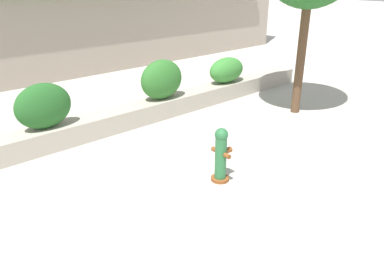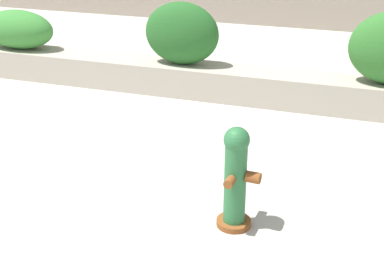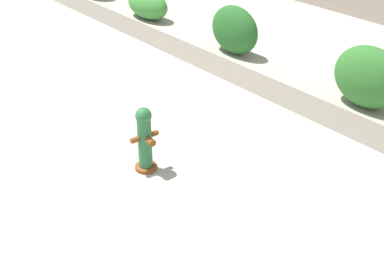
% 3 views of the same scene
% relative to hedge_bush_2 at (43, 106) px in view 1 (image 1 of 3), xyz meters
% --- Properties ---
extents(planter_wall_low, '(18.00, 0.70, 0.50)m').
position_rel_hedge_bush_2_xyz_m(planter_wall_low, '(0.07, 0.00, -0.76)').
color(planter_wall_low, '#ADA393').
rests_on(planter_wall_low, ground).
extents(hedge_bush_2, '(1.26, 0.58, 1.03)m').
position_rel_hedge_bush_2_xyz_m(hedge_bush_2, '(0.00, 0.00, 0.00)').
color(hedge_bush_2, '#235B23').
rests_on(hedge_bush_2, planter_wall_low).
extents(hedge_bush_3, '(1.30, 0.70, 1.08)m').
position_rel_hedge_bush_2_xyz_m(hedge_bush_3, '(3.28, 0.00, 0.03)').
color(hedge_bush_3, '#2D6B28').
rests_on(hedge_bush_3, planter_wall_low).
extents(hedge_bush_4, '(1.34, 0.70, 0.79)m').
position_rel_hedge_bush_2_xyz_m(hedge_bush_4, '(5.87, 0.00, -0.12)').
color(hedge_bush_4, '#387F33').
rests_on(hedge_bush_4, planter_wall_low).
extents(fire_hydrant, '(0.44, 0.48, 1.08)m').
position_rel_hedge_bush_2_xyz_m(fire_hydrant, '(1.86, -3.64, -0.46)').
color(fire_hydrant, brown).
rests_on(fire_hydrant, ground).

